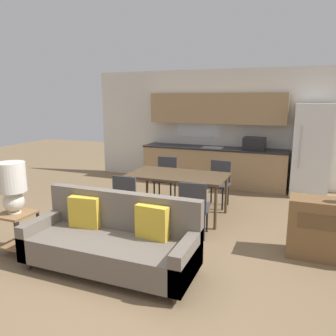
{
  "coord_description": "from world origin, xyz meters",
  "views": [
    {
      "loc": [
        1.81,
        -3.19,
        2.02
      ],
      "look_at": [
        -0.05,
        1.5,
        0.95
      ],
      "focal_mm": 35.0,
      "sensor_mm": 36.0,
      "label": 1
    }
  ],
  "objects_px": {
    "dining_chair_far_left": "(166,176)",
    "dining_chair_near_right": "(194,206)",
    "dining_chair_near_left": "(128,198)",
    "table_lamp": "(12,184)",
    "refrigerator": "(311,150)",
    "couch": "(113,241)",
    "credenza": "(336,231)",
    "dining_table": "(178,177)",
    "side_table": "(17,227)",
    "dining_chair_far_right": "(218,181)"
  },
  "relations": [
    {
      "from": "dining_table",
      "to": "dining_chair_near_right",
      "type": "xyz_separation_m",
      "value": [
        0.55,
        -0.8,
        -0.2
      ]
    },
    {
      "from": "refrigerator",
      "to": "dining_chair_far_left",
      "type": "distance_m",
      "value": 3.11
    },
    {
      "from": "couch",
      "to": "table_lamp",
      "type": "xyz_separation_m",
      "value": [
        -1.4,
        -0.13,
        0.6
      ]
    },
    {
      "from": "couch",
      "to": "dining_chair_far_left",
      "type": "distance_m",
      "value": 2.85
    },
    {
      "from": "side_table",
      "to": "dining_chair_near_left",
      "type": "bearing_deg",
      "value": 55.47
    },
    {
      "from": "side_table",
      "to": "dining_chair_near_right",
      "type": "relative_size",
      "value": 0.65
    },
    {
      "from": "couch",
      "to": "table_lamp",
      "type": "height_order",
      "value": "table_lamp"
    },
    {
      "from": "credenza",
      "to": "dining_chair_far_right",
      "type": "distance_m",
      "value": 2.47
    },
    {
      "from": "couch",
      "to": "side_table",
      "type": "xyz_separation_m",
      "value": [
        -1.38,
        -0.14,
        0.03
      ]
    },
    {
      "from": "couch",
      "to": "credenza",
      "type": "bearing_deg",
      "value": 25.74
    },
    {
      "from": "credenza",
      "to": "dining_chair_far_right",
      "type": "relative_size",
      "value": 1.34
    },
    {
      "from": "table_lamp",
      "to": "dining_chair_far_left",
      "type": "xyz_separation_m",
      "value": [
        0.94,
        2.95,
        -0.46
      ]
    },
    {
      "from": "dining_chair_near_left",
      "to": "dining_table",
      "type": "bearing_deg",
      "value": -123.34
    },
    {
      "from": "table_lamp",
      "to": "dining_chair_far_left",
      "type": "relative_size",
      "value": 0.78
    },
    {
      "from": "table_lamp",
      "to": "dining_chair_near_right",
      "type": "bearing_deg",
      "value": 33.52
    },
    {
      "from": "refrigerator",
      "to": "dining_chair_far_right",
      "type": "xyz_separation_m",
      "value": [
        -1.63,
        -1.45,
        -0.48
      ]
    },
    {
      "from": "table_lamp",
      "to": "dining_chair_far_left",
      "type": "distance_m",
      "value": 3.13
    },
    {
      "from": "refrigerator",
      "to": "dining_table",
      "type": "distance_m",
      "value": 3.13
    },
    {
      "from": "side_table",
      "to": "table_lamp",
      "type": "relative_size",
      "value": 0.83
    },
    {
      "from": "dining_table",
      "to": "couch",
      "type": "distance_m",
      "value": 2.05
    },
    {
      "from": "couch",
      "to": "dining_chair_near_left",
      "type": "bearing_deg",
      "value": 110.11
    },
    {
      "from": "credenza",
      "to": "dining_chair_far_left",
      "type": "xyz_separation_m",
      "value": [
        -2.97,
        1.6,
        0.09
      ]
    },
    {
      "from": "side_table",
      "to": "dining_chair_far_right",
      "type": "distance_m",
      "value": 3.57
    },
    {
      "from": "dining_chair_near_right",
      "to": "dining_table",
      "type": "bearing_deg",
      "value": -63.18
    },
    {
      "from": "table_lamp",
      "to": "couch",
      "type": "bearing_deg",
      "value": 5.47
    },
    {
      "from": "dining_table",
      "to": "couch",
      "type": "relative_size",
      "value": 0.81
    },
    {
      "from": "couch",
      "to": "dining_chair_near_right",
      "type": "relative_size",
      "value": 2.42
    },
    {
      "from": "couch",
      "to": "credenza",
      "type": "xyz_separation_m",
      "value": [
        2.51,
        1.21,
        0.05
      ]
    },
    {
      "from": "refrigerator",
      "to": "dining_table",
      "type": "bearing_deg",
      "value": -134.15
    },
    {
      "from": "side_table",
      "to": "dining_chair_far_right",
      "type": "xyz_separation_m",
      "value": [
        2.01,
        2.95,
        0.11
      ]
    },
    {
      "from": "dining_chair_near_left",
      "to": "table_lamp",
      "type": "bearing_deg",
      "value": 55.5
    },
    {
      "from": "dining_chair_far_left",
      "to": "dining_chair_near_right",
      "type": "bearing_deg",
      "value": -61.8
    },
    {
      "from": "refrigerator",
      "to": "couch",
      "type": "distance_m",
      "value": 4.86
    },
    {
      "from": "side_table",
      "to": "table_lamp",
      "type": "height_order",
      "value": "table_lamp"
    },
    {
      "from": "refrigerator",
      "to": "dining_chair_near_right",
      "type": "relative_size",
      "value": 2.25
    },
    {
      "from": "dining_chair_far_right",
      "to": "dining_chair_far_left",
      "type": "bearing_deg",
      "value": -174.63
    },
    {
      "from": "dining_chair_far_left",
      "to": "dining_chair_near_right",
      "type": "relative_size",
      "value": 1.0
    },
    {
      "from": "refrigerator",
      "to": "couch",
      "type": "xyz_separation_m",
      "value": [
        -2.26,
        -4.25,
        -0.62
      ]
    },
    {
      "from": "refrigerator",
      "to": "side_table",
      "type": "bearing_deg",
      "value": -129.66
    },
    {
      "from": "dining_chair_far_left",
      "to": "couch",
      "type": "bearing_deg",
      "value": -86.89
    },
    {
      "from": "refrigerator",
      "to": "dining_chair_near_left",
      "type": "bearing_deg",
      "value": -131.74
    },
    {
      "from": "dining_chair_far_right",
      "to": "dining_chair_near_left",
      "type": "relative_size",
      "value": 1.0
    },
    {
      "from": "dining_table",
      "to": "table_lamp",
      "type": "height_order",
      "value": "table_lamp"
    },
    {
      "from": "dining_table",
      "to": "side_table",
      "type": "relative_size",
      "value": 3.0
    },
    {
      "from": "dining_chair_near_right",
      "to": "dining_chair_far_right",
      "type": "bearing_deg",
      "value": -97.25
    },
    {
      "from": "dining_chair_far_left",
      "to": "dining_chair_near_right",
      "type": "xyz_separation_m",
      "value": [
        1.09,
        -1.6,
        0.0
      ]
    },
    {
      "from": "couch",
      "to": "dining_chair_near_right",
      "type": "height_order",
      "value": "couch"
    },
    {
      "from": "refrigerator",
      "to": "dining_chair_near_right",
      "type": "bearing_deg",
      "value": -118.13
    },
    {
      "from": "dining_chair_near_left",
      "to": "dining_chair_far_left",
      "type": "bearing_deg",
      "value": -89.17
    },
    {
      "from": "dining_table",
      "to": "dining_chair_near_right",
      "type": "height_order",
      "value": "dining_chair_near_right"
    }
  ]
}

